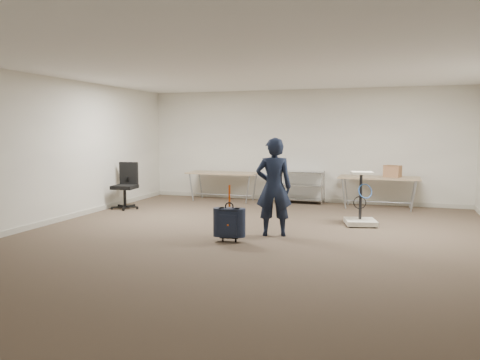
% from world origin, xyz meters
% --- Properties ---
extents(ground, '(9.00, 9.00, 0.00)m').
position_xyz_m(ground, '(0.00, 0.00, 0.00)').
color(ground, '#46362A').
rests_on(ground, ground).
extents(room_shell, '(8.00, 9.00, 9.00)m').
position_xyz_m(room_shell, '(0.00, 1.38, 0.05)').
color(room_shell, white).
rests_on(room_shell, ground).
extents(folding_table_left, '(1.80, 0.75, 0.73)m').
position_xyz_m(folding_table_left, '(-1.90, 3.95, 0.68)').
color(folding_table_left, '#917458').
rests_on(folding_table_left, ground).
extents(folding_table_right, '(1.80, 0.75, 0.73)m').
position_xyz_m(folding_table_right, '(1.90, 3.95, 0.68)').
color(folding_table_right, '#917458').
rests_on(folding_table_right, ground).
extents(wire_shelf, '(1.22, 0.47, 0.80)m').
position_xyz_m(wire_shelf, '(0.00, 4.20, 0.44)').
color(wire_shelf, silver).
rests_on(wire_shelf, ground).
extents(person, '(0.69, 0.55, 1.67)m').
position_xyz_m(person, '(0.30, 0.47, 0.83)').
color(person, black).
rests_on(person, ground).
extents(suitcase, '(0.36, 0.24, 0.92)m').
position_xyz_m(suitcase, '(-0.26, -0.20, 0.31)').
color(suitcase, black).
rests_on(suitcase, ground).
extents(office_chair, '(0.64, 0.64, 1.06)m').
position_xyz_m(office_chair, '(-3.62, 2.13, 0.32)').
color(office_chair, black).
rests_on(office_chair, ground).
extents(equipment_cart, '(0.67, 0.67, 1.02)m').
position_xyz_m(equipment_cart, '(1.65, 1.82, 0.27)').
color(equipment_cart, '#EEE7CC').
rests_on(equipment_cart, ground).
extents(cardboard_box, '(0.42, 0.36, 0.26)m').
position_xyz_m(cardboard_box, '(2.19, 4.04, 0.86)').
color(cardboard_box, '#8B6040').
rests_on(cardboard_box, folding_table_right).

